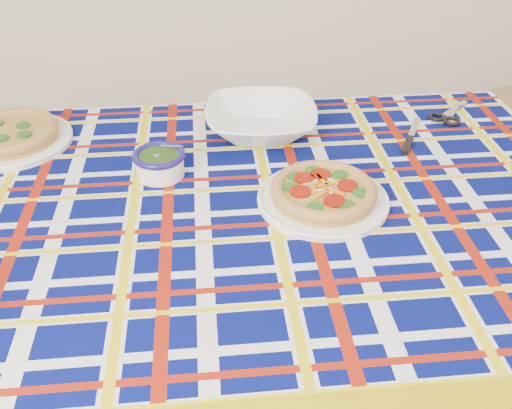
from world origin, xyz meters
name	(u,v)px	position (x,y,z in m)	size (l,w,h in m)	color
dining_table	(237,229)	(-0.51, 0.44, 0.65)	(1.75, 1.36, 0.72)	brown
tablecloth	(237,220)	(-0.51, 0.44, 0.68)	(1.57, 0.99, 0.10)	#040B4E
main_focaccia_plate	(323,191)	(-0.35, 0.37, 0.76)	(0.28, 0.28, 0.05)	#B08A3E
pesto_bowl	(159,161)	(-0.63, 0.60, 0.76)	(0.12, 0.12, 0.07)	#18320D
serving_bowl	(261,120)	(-0.35, 0.71, 0.76)	(0.28, 0.28, 0.07)	white
second_focaccia_plate	(10,133)	(-0.94, 0.88, 0.76)	(0.30, 0.30, 0.05)	#B08A3E
table_knife	(414,128)	(0.02, 0.57, 0.73)	(0.22, 0.02, 0.01)	silver
kitchen_scissors	(455,109)	(0.18, 0.62, 0.74)	(0.19, 0.09, 0.02)	silver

